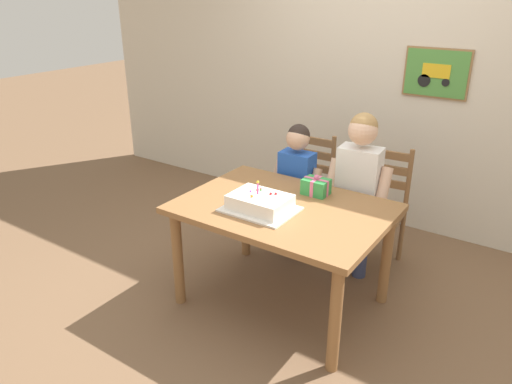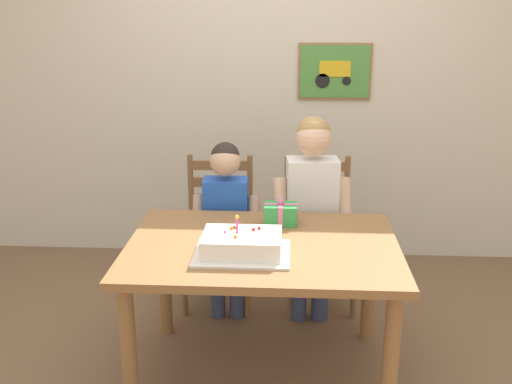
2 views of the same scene
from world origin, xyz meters
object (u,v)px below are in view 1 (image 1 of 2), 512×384
at_px(chair_right, 375,208).
at_px(child_younger, 296,179).
at_px(birthday_cake, 260,203).
at_px(gift_box_red_large, 316,187).
at_px(child_older, 358,181).
at_px(dining_table, 283,220).
at_px(chair_left, 302,190).

bearing_deg(chair_right, child_younger, -156.55).
distance_m(birthday_cake, gift_box_red_large, 0.45).
height_order(child_older, child_younger, child_older).
distance_m(birthday_cake, child_older, 0.81).
height_order(gift_box_red_large, child_older, child_older).
bearing_deg(child_younger, dining_table, -67.90).
bearing_deg(dining_table, child_younger, 112.10).
relative_size(gift_box_red_large, chair_right, 0.19).
bearing_deg(chair_left, dining_table, -69.25).
relative_size(birthday_cake, gift_box_red_large, 2.50).
xyz_separation_m(birthday_cake, child_older, (0.34, 0.73, -0.02)).
xyz_separation_m(birthday_cake, child_younger, (-0.15, 0.73, -0.11)).
xyz_separation_m(dining_table, birthday_cake, (-0.09, -0.14, 0.15)).
bearing_deg(birthday_cake, chair_right, 67.62).
distance_m(chair_left, child_younger, 0.32).
height_order(birthday_cake, chair_left, chair_left).
xyz_separation_m(chair_left, child_younger, (0.07, -0.24, 0.19)).
xyz_separation_m(dining_table, child_older, (0.25, 0.59, 0.13)).
height_order(dining_table, birthday_cake, birthday_cake).
distance_m(gift_box_red_large, child_younger, 0.46).
xyz_separation_m(dining_table, chair_left, (-0.32, 0.83, -0.16)).
xyz_separation_m(chair_left, child_older, (0.57, -0.24, 0.29)).
distance_m(dining_table, chair_right, 0.91).
bearing_deg(birthday_cake, child_younger, 101.82).
bearing_deg(child_older, dining_table, -113.10).
bearing_deg(birthday_cake, dining_table, 57.25).
relative_size(chair_right, child_older, 0.74).
xyz_separation_m(gift_box_red_large, chair_right, (0.23, 0.55, -0.31)).
xyz_separation_m(dining_table, gift_box_red_large, (0.08, 0.29, 0.15)).
relative_size(birthday_cake, child_older, 0.35).
height_order(dining_table, child_younger, child_younger).
height_order(chair_right, child_younger, child_younger).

